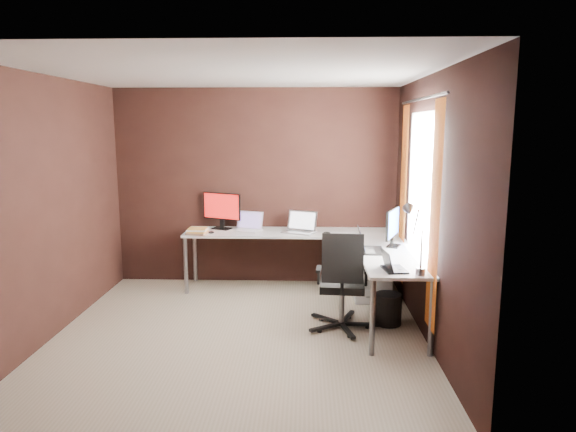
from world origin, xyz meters
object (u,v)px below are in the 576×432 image
at_px(monitor_left, 222,209).
at_px(wastebasket, 388,309).
at_px(laptop_white, 248,226).
at_px(desk_lamp, 413,230).
at_px(laptop_black_small, 392,266).
at_px(laptop_black_big, 367,246).
at_px(office_chair, 342,300).
at_px(monitor_right, 393,225).
at_px(drawer_pedestal, 372,274).
at_px(laptop_silver, 300,228).
at_px(book_stack, 198,231).

distance_m(monitor_left, wastebasket, 2.46).
relative_size(laptop_white, desk_lamp, 0.66).
bearing_deg(laptop_black_small, desk_lamp, -121.28).
relative_size(monitor_left, laptop_black_big, 1.30).
xyz_separation_m(monitor_left, office_chair, (1.43, -1.45, -0.69)).
height_order(monitor_right, laptop_black_small, monitor_right).
distance_m(drawer_pedestal, laptop_white, 1.63).
height_order(monitor_right, laptop_black_big, monitor_right).
bearing_deg(laptop_white, monitor_left, -176.47).
xyz_separation_m(monitor_right, wastebasket, (-0.08, -0.39, -0.81)).
xyz_separation_m(drawer_pedestal, desk_lamp, (0.16, -1.44, 0.82)).
distance_m(laptop_white, office_chair, 1.80).
xyz_separation_m(monitor_left, monitor_right, (2.01, -0.91, -0.02)).
distance_m(monitor_left, laptop_white, 0.41).
relative_size(drawer_pedestal, laptop_black_big, 1.56).
bearing_deg(laptop_black_small, laptop_silver, 18.86).
bearing_deg(desk_lamp, laptop_black_big, 93.37).
bearing_deg(monitor_right, monitor_left, 87.53).
distance_m(drawer_pedestal, laptop_black_big, 0.82).
bearing_deg(drawer_pedestal, laptop_black_big, -102.32).
xyz_separation_m(office_chair, wastebasket, (0.49, 0.15, -0.14)).
relative_size(laptop_black_small, office_chair, 0.29).
height_order(monitor_right, laptop_white, monitor_right).
distance_m(laptop_silver, desk_lamp, 2.06).
bearing_deg(laptop_silver, drawer_pedestal, 1.87).
xyz_separation_m(laptop_black_small, book_stack, (-2.09, 1.51, -0.01)).
xyz_separation_m(monitor_right, laptop_black_small, (-0.16, -0.94, -0.20)).
height_order(monitor_right, book_stack, monitor_right).
relative_size(desk_lamp, office_chair, 0.61).
distance_m(laptop_black_big, book_stack, 2.11).
bearing_deg(wastebasket, desk_lamp, -81.78).
xyz_separation_m(laptop_white, wastebasket, (1.58, -1.21, -0.62)).
height_order(laptop_black_big, book_stack, laptop_black_big).
height_order(laptop_black_big, wastebasket, laptop_black_big).
relative_size(drawer_pedestal, laptop_white, 1.46).
xyz_separation_m(monitor_left, laptop_white, (0.34, -0.10, -0.21)).
relative_size(monitor_right, laptop_black_big, 1.26).
xyz_separation_m(drawer_pedestal, monitor_left, (-1.85, 0.49, 0.69)).
bearing_deg(monitor_right, laptop_silver, 75.47).
height_order(monitor_left, office_chair, monitor_left).
distance_m(laptop_white, laptop_black_small, 2.31).
relative_size(book_stack, office_chair, 0.27).
distance_m(laptop_black_big, laptop_black_small, 0.73).
relative_size(drawer_pedestal, wastebasket, 1.87).
xyz_separation_m(monitor_right, laptop_white, (-1.66, 0.82, -0.19)).
bearing_deg(monitor_left, drawer_pedestal, 8.63).
xyz_separation_m(laptop_white, laptop_silver, (0.66, -0.07, 0.00)).
bearing_deg(desk_lamp, drawer_pedestal, 78.88).
bearing_deg(laptop_black_big, wastebasket, -126.56).
relative_size(laptop_white, laptop_silver, 0.90).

